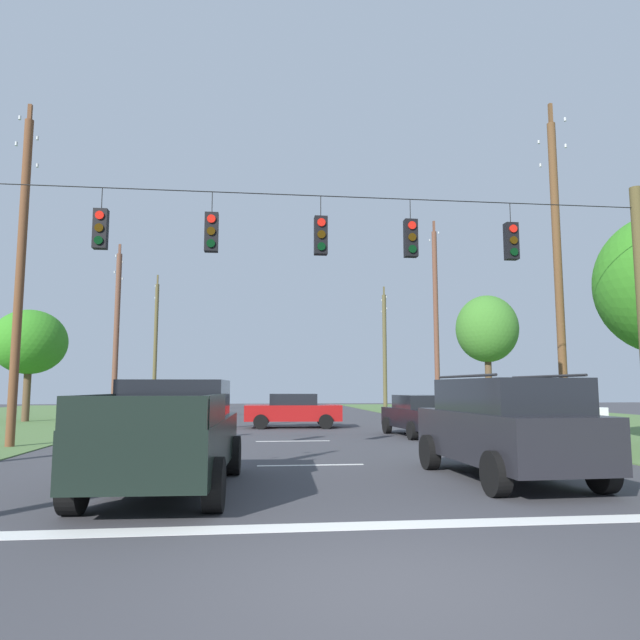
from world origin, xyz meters
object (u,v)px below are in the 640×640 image
at_px(distant_car_crossing_white, 559,411).
at_px(distant_car_far_parked, 422,415).
at_px(tree_roadside_right, 30,342).
at_px(distant_car_oncoming, 293,410).
at_px(overhead_signal_span, 310,296).
at_px(utility_pole_mid_right, 558,268).
at_px(utility_pole_far_right, 436,321).
at_px(utility_pole_distant_right, 116,331).
at_px(suv_black, 505,426).
at_px(tree_roadside_far_right, 487,329).
at_px(utility_pole_near_left, 385,349).
at_px(pickup_truck, 170,435).
at_px(utility_pole_distant_left, 156,343).
at_px(utility_pole_far_left, 20,268).

height_order(distant_car_crossing_white, distant_car_far_parked, same).
bearing_deg(tree_roadside_right, distant_car_oncoming, -23.34).
height_order(overhead_signal_span, utility_pole_mid_right, utility_pole_mid_right).
height_order(utility_pole_far_right, utility_pole_distant_right, utility_pole_far_right).
distance_m(distant_car_far_parked, tree_roadside_right, 21.49).
bearing_deg(suv_black, utility_pole_distant_right, 121.06).
distance_m(overhead_signal_span, suv_black, 5.37).
bearing_deg(distant_car_oncoming, tree_roadside_far_right, 24.72).
distance_m(distant_car_oncoming, utility_pole_near_left, 19.62).
bearing_deg(utility_pole_distant_right, suv_black, -58.94).
xyz_separation_m(distant_car_far_parked, utility_pole_far_right, (3.81, 9.72, 4.68)).
xyz_separation_m(suv_black, tree_roadside_far_right, (8.32, 20.52, 4.05)).
distance_m(distant_car_crossing_white, tree_roadside_right, 26.56).
height_order(distant_car_crossing_white, tree_roadside_far_right, tree_roadside_far_right).
relative_size(utility_pole_far_right, utility_pole_near_left, 1.16).
bearing_deg(suv_black, tree_roadside_right, 128.53).
distance_m(pickup_truck, tree_roadside_right, 24.12).
height_order(overhead_signal_span, utility_pole_distant_left, utility_pole_distant_left).
height_order(utility_pole_mid_right, tree_roadside_far_right, utility_pole_mid_right).
relative_size(utility_pole_mid_right, tree_roadside_far_right, 1.66).
relative_size(distant_car_oncoming, utility_pole_mid_right, 0.38).
xyz_separation_m(distant_car_far_parked, utility_pole_near_left, (3.79, 22.44, 3.96)).
bearing_deg(tree_roadside_far_right, utility_pole_near_left, 104.93).
height_order(suv_black, distant_car_far_parked, suv_black).
relative_size(pickup_truck, utility_pole_near_left, 0.57).
distance_m(pickup_truck, suv_black, 6.44).
height_order(distant_car_oncoming, tree_roadside_far_right, tree_roadside_far_right).
bearing_deg(overhead_signal_span, distant_car_crossing_white, 40.17).
xyz_separation_m(utility_pole_far_right, utility_pole_far_left, (-17.38, -12.24, 0.05)).
bearing_deg(tree_roadside_right, utility_pole_distant_left, 69.43).
distance_m(distant_car_crossing_white, utility_pole_distant_left, 29.39).
distance_m(overhead_signal_span, utility_pole_distant_right, 19.55).
relative_size(distant_car_oncoming, tree_roadside_far_right, 0.62).
bearing_deg(utility_pole_distant_right, utility_pole_near_left, 35.64).
height_order(suv_black, distant_car_oncoming, suv_black).
relative_size(overhead_signal_span, distant_car_far_parked, 4.00).
relative_size(pickup_truck, utility_pole_mid_right, 0.47).
relative_size(distant_car_crossing_white, distant_car_oncoming, 0.99).
distance_m(distant_car_far_parked, utility_pole_mid_right, 7.10).
relative_size(distant_car_far_parked, utility_pole_far_right, 0.40).
distance_m(distant_car_far_parked, utility_pole_near_left, 23.10).
relative_size(utility_pole_far_left, utility_pole_distant_left, 1.06).
distance_m(pickup_truck, utility_pole_far_right, 23.73).
xyz_separation_m(suv_black, distant_car_far_parked, (1.30, 10.16, -0.27)).
relative_size(overhead_signal_span, utility_pole_near_left, 1.84).
height_order(utility_pole_distant_left, tree_roadside_far_right, utility_pole_distant_left).
relative_size(tree_roadside_right, tree_roadside_far_right, 0.84).
height_order(utility_pole_near_left, tree_roadside_far_right, utility_pole_near_left).
bearing_deg(utility_pole_distant_right, distant_car_oncoming, -28.86).
xyz_separation_m(overhead_signal_span, utility_pole_mid_right, (8.89, 4.45, 1.81)).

